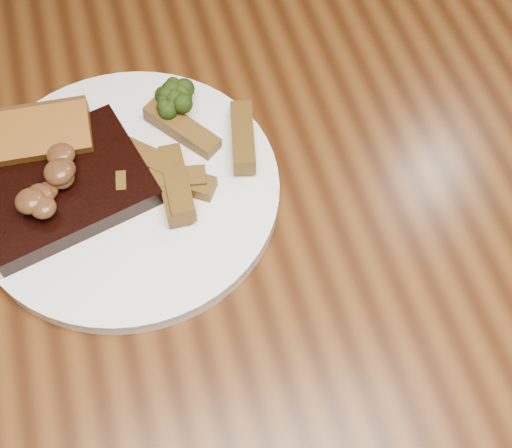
# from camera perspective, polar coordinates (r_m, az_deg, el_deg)

# --- Properties ---
(ground) EXTENTS (4.50, 4.50, 0.00)m
(ground) POSITION_cam_1_polar(r_m,az_deg,el_deg) (1.39, 0.01, -16.24)
(ground) COLOR #3B190D
(ground) RESTS_ON ground
(dining_table) EXTENTS (1.60, 0.90, 0.75)m
(dining_table) POSITION_cam_1_polar(r_m,az_deg,el_deg) (0.78, 0.02, -3.78)
(dining_table) COLOR #4E2A0F
(dining_table) RESTS_ON ground
(plate) EXTENTS (0.32, 0.32, 0.01)m
(plate) POSITION_cam_1_polar(r_m,az_deg,el_deg) (0.72, -10.20, 2.59)
(plate) COLOR white
(plate) RESTS_ON dining_table
(steak) EXTENTS (0.19, 0.16, 0.02)m
(steak) POSITION_cam_1_polar(r_m,az_deg,el_deg) (0.72, -15.40, 2.87)
(steak) COLOR black
(steak) RESTS_ON plate
(steak_bone) EXTENTS (0.16, 0.06, 0.02)m
(steak_bone) POSITION_cam_1_polar(r_m,az_deg,el_deg) (0.69, -14.76, -0.96)
(steak_bone) COLOR #C3B497
(steak_bone) RESTS_ON plate
(mushroom_pile) EXTENTS (0.08, 0.08, 0.03)m
(mushroom_pile) POSITION_cam_1_polar(r_m,az_deg,el_deg) (0.69, -15.42, 3.85)
(mushroom_pile) COLOR #59311C
(mushroom_pile) RESTS_ON steak
(garlic_bread) EXTENTS (0.10, 0.06, 0.02)m
(garlic_bread) POSITION_cam_1_polar(r_m,az_deg,el_deg) (0.75, -16.51, 5.91)
(garlic_bread) COLOR brown
(garlic_bread) RESTS_ON plate
(potato_wedges) EXTENTS (0.11, 0.11, 0.02)m
(potato_wedges) POSITION_cam_1_polar(r_m,az_deg,el_deg) (0.72, -5.10, 5.84)
(potato_wedges) COLOR brown
(potato_wedges) RESTS_ON plate
(broccoli_cluster) EXTENTS (0.06, 0.06, 0.04)m
(broccoli_cluster) POSITION_cam_1_polar(r_m,az_deg,el_deg) (0.75, -6.57, 9.88)
(broccoli_cluster) COLOR #21340B
(broccoli_cluster) RESTS_ON plate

